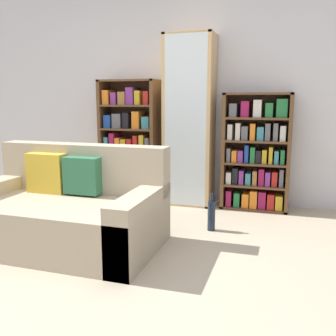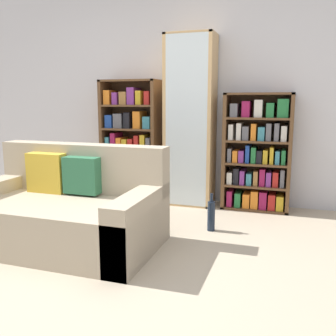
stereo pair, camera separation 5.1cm
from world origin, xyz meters
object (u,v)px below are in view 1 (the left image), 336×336
at_px(bookshelf_left, 130,143).
at_px(wine_bottle, 211,215).
at_px(display_cabinet, 189,122).
at_px(couch, 66,212).
at_px(bookshelf_right, 257,154).

bearing_deg(bookshelf_left, wine_bottle, -36.32).
xyz_separation_m(display_cabinet, wine_bottle, (0.45, -0.88, -0.83)).
xyz_separation_m(couch, display_cabinet, (0.68, 1.59, 0.70)).
xyz_separation_m(bookshelf_left, wine_bottle, (1.22, -0.89, -0.56)).
bearing_deg(display_cabinet, couch, -113.27).
relative_size(couch, bookshelf_left, 1.10).
distance_m(couch, wine_bottle, 1.34).
relative_size(couch, display_cabinet, 0.82).
bearing_deg(bookshelf_right, bookshelf_left, 179.98).
xyz_separation_m(display_cabinet, bookshelf_right, (0.78, 0.02, -0.35)).
bearing_deg(couch, bookshelf_left, 92.96).
bearing_deg(bookshelf_right, wine_bottle, -110.39).
distance_m(display_cabinet, wine_bottle, 1.29).
xyz_separation_m(bookshelf_right, wine_bottle, (-0.33, -0.89, -0.48)).
xyz_separation_m(couch, wine_bottle, (1.13, 0.71, -0.14)).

